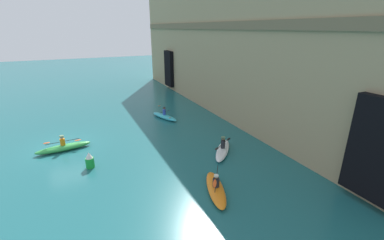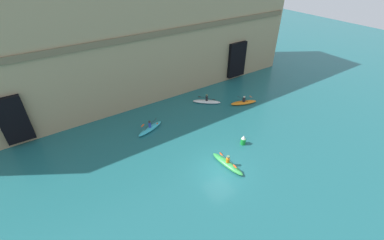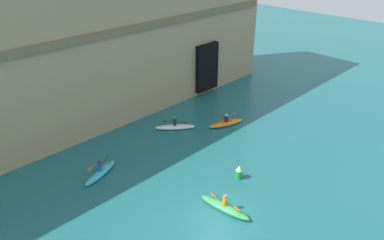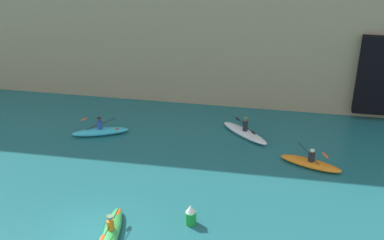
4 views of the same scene
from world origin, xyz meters
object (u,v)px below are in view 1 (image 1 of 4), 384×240
Objects in this scene: kayak_white at (223,150)px; kayak_orange at (216,188)px; marker_buoy at (90,161)px; kayak_cyan at (164,116)px; kayak_green at (64,147)px.

kayak_white is 0.91× the size of kayak_orange.
marker_buoy is (-5.42, -5.71, 0.26)m from kayak_orange.
marker_buoy is at bearing 65.45° from kayak_orange.
kayak_cyan is at bearing 49.00° from kayak_white.
kayak_cyan is (-8.31, -1.29, 0.01)m from kayak_white.
kayak_green is at bearing -155.39° from marker_buoy.
kayak_white is at bearing 168.53° from kayak_cyan.
kayak_orange is 12.07m from kayak_cyan.
kayak_green is (-4.97, -9.87, 0.03)m from kayak_white.
kayak_white is 8.57m from marker_buoy.
kayak_orange is at bearing -56.37° from kayak_green.
kayak_orange reaches higher than kayak_green.
kayak_orange is 0.94× the size of kayak_green.
kayak_orange is at bearing 153.10° from kayak_cyan.
kayak_orange is 11.25m from kayak_green.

